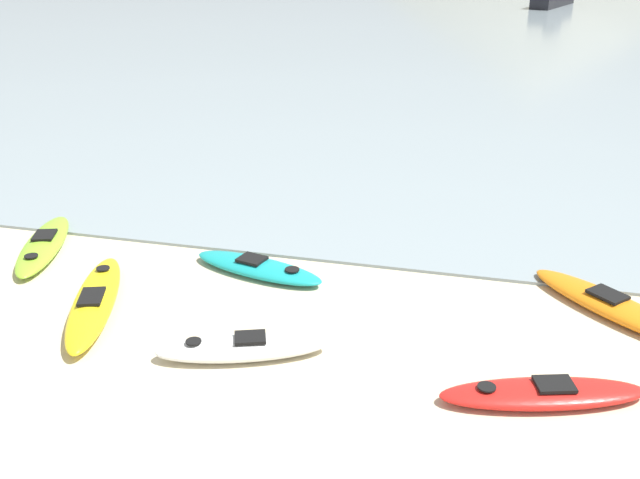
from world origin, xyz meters
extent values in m
cube|color=gray|center=(0.00, 43.15, 0.03)|extent=(160.00, 70.00, 0.06)
ellipsoid|color=yellow|center=(-3.55, 5.36, 0.16)|extent=(1.80, 3.45, 0.32)
cube|color=black|center=(-3.50, 5.20, 0.35)|extent=(0.56, 0.71, 0.05)
cylinder|color=black|center=(-3.87, 6.25, 0.33)|extent=(0.24, 0.24, 0.02)
ellipsoid|color=white|center=(-0.64, 4.59, 0.15)|extent=(2.68, 1.55, 0.30)
cube|color=black|center=(-0.51, 4.64, 0.33)|extent=(0.57, 0.51, 0.05)
cylinder|color=black|center=(-1.31, 4.34, 0.31)|extent=(0.24, 0.24, 0.02)
ellipsoid|color=orange|center=(4.98, 7.36, 0.14)|extent=(2.98, 2.81, 0.28)
cube|color=black|center=(4.85, 7.48, 0.30)|extent=(0.73, 0.72, 0.05)
ellipsoid|color=#8CCC2D|center=(-5.79, 7.29, 0.13)|extent=(1.64, 3.06, 0.26)
cube|color=black|center=(-5.83, 7.43, 0.28)|extent=(0.55, 0.64, 0.05)
cylinder|color=black|center=(-5.52, 6.52, 0.27)|extent=(0.25, 0.25, 0.02)
ellipsoid|color=teal|center=(-1.31, 7.37, 0.12)|extent=(2.80, 1.41, 0.24)
cube|color=black|center=(-1.44, 7.41, 0.27)|extent=(0.57, 0.52, 0.05)
cylinder|color=black|center=(-0.60, 7.19, 0.26)|extent=(0.26, 0.26, 0.02)
ellipsoid|color=red|center=(3.76, 4.54, 0.12)|extent=(2.98, 1.54, 0.25)
cube|color=black|center=(3.90, 4.58, 0.27)|extent=(0.61, 0.54, 0.05)
cylinder|color=black|center=(3.01, 4.30, 0.26)|extent=(0.26, 0.26, 0.02)
camera|label=1|loc=(2.90, -4.54, 6.18)|focal=42.00mm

